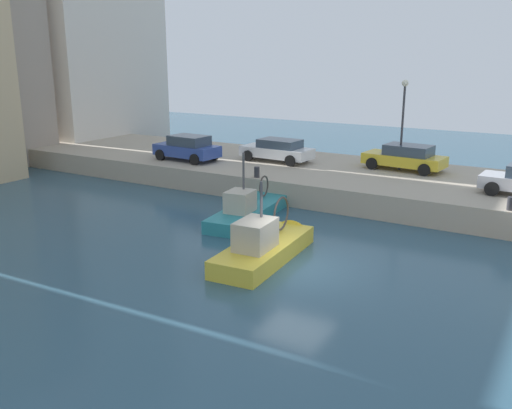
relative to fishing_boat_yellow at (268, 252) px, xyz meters
name	(u,v)px	position (x,y,z in m)	size (l,w,h in m)	color
water_surface	(296,267)	(-0.44, -1.40, -0.16)	(80.00, 80.00, 0.00)	#2D5166
quay_wall	(395,186)	(11.06, -1.40, 0.44)	(9.00, 56.00, 1.20)	#ADA08C
fishing_boat_yellow	(268,252)	(0.00, 0.00, 0.00)	(6.22, 2.17, 3.82)	gold
fishing_boat_teal	(253,214)	(4.27, 3.25, -0.04)	(6.96, 2.43, 3.94)	teal
parked_car_yellow	(405,157)	(12.68, -1.38, 1.75)	(2.31, 4.46, 1.39)	gold
parked_car_white	(277,150)	(11.27, 5.78, 1.73)	(2.11, 4.33, 1.32)	silver
parked_car_blue	(188,148)	(8.86, 10.54, 1.79)	(2.15, 4.04, 1.49)	#334C9E
mooring_bollard_mid	(511,204)	(6.91, -7.40, 1.32)	(0.28, 0.28, 0.55)	#2D2D33
mooring_bollard_north	(257,172)	(6.91, 4.60, 1.32)	(0.28, 0.28, 0.55)	#2D2D33
quay_streetlamp	(403,110)	(12.56, -1.13, 4.29)	(0.36, 0.36, 4.83)	#38383D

